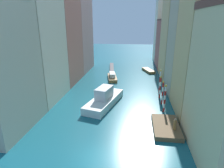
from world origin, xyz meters
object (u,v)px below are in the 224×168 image
mooring_pole_3 (160,81)px  motorboat_1 (112,77)px  mooring_pole_2 (160,87)px  vaporetto_white (104,99)px  waterfront_dock (166,127)px  motorboat_0 (148,71)px  mooring_pole_1 (163,93)px  person_on_dock (175,124)px  gondola_black (112,67)px  mooring_pole_0 (165,98)px

mooring_pole_3 → motorboat_1: (-9.93, 7.90, -1.75)m
mooring_pole_2 → vaporetto_white: size_ratio=0.40×
mooring_pole_3 → motorboat_1: size_ratio=0.71×
waterfront_dock → motorboat_0: size_ratio=0.99×
waterfront_dock → mooring_pole_1: 7.87m
waterfront_dock → person_on_dock: bearing=-51.4°
mooring_pole_1 → motorboat_0: 21.41m
gondola_black → motorboat_0: size_ratio=1.83×
mooring_pole_3 → gondola_black: (-11.48, 18.78, -2.07)m
mooring_pole_0 → mooring_pole_1: (0.04, 2.80, -0.16)m
mooring_pole_3 → motorboat_0: 16.38m
person_on_dock → mooring_pole_1: size_ratio=0.38×
mooring_pole_0 → motorboat_1: bearing=121.8°
mooring_pole_3 → mooring_pole_1: bearing=-91.2°
mooring_pole_0 → gondola_black: 29.05m
vaporetto_white → gondola_black: vaporetto_white is taller
person_on_dock → motorboat_1: size_ratio=0.23×
mooring_pole_0 → motorboat_1: (-9.79, 15.80, -1.60)m
person_on_dock → mooring_pole_0: 5.97m
mooring_pole_0 → mooring_pole_2: size_ratio=1.05×
mooring_pole_3 → vaporetto_white: size_ratio=0.45×
person_on_dock → mooring_pole_0: mooring_pole_0 is taller
waterfront_dock → person_on_dock: person_on_dock is taller
waterfront_dock → mooring_pole_3: 12.94m
mooring_pole_3 → gondola_black: mooring_pole_3 is taller
waterfront_dock → mooring_pole_1: mooring_pole_1 is taller
mooring_pole_2 → vaporetto_white: mooring_pole_2 is taller
motorboat_1 → vaporetto_white: bearing=-87.9°
mooring_pole_1 → motorboat_0: (-1.03, 21.31, -1.70)m
mooring_pole_1 → motorboat_1: mooring_pole_1 is taller
motorboat_0 → person_on_dock: bearing=-87.2°
person_on_dock → mooring_pole_3: (-0.34, 13.77, 1.08)m
mooring_pole_1 → vaporetto_white: size_ratio=0.39×
mooring_pole_0 → motorboat_1: mooring_pole_0 is taller
vaporetto_white → motorboat_1: 14.35m
mooring_pole_3 → gondola_black: bearing=121.5°
mooring_pole_0 → gondola_black: mooring_pole_0 is taller
gondola_black → motorboat_0: bearing=-13.9°
mooring_pole_2 → mooring_pole_3: (0.20, 2.50, 0.26)m
vaporetto_white → motorboat_1: (-0.53, 14.34, -0.37)m
mooring_pole_3 → gondola_black: size_ratio=0.43×
mooring_pole_3 → motorboat_0: bearing=94.0°
mooring_pole_3 → vaporetto_white: (-9.40, -6.43, -1.38)m
vaporetto_white → motorboat_1: vaporetto_white is taller
mooring_pole_0 → mooring_pole_3: 7.90m
vaporetto_white → mooring_pole_1: bearing=8.2°
mooring_pole_3 → vaporetto_white: 11.47m
mooring_pole_1 → motorboat_0: bearing=92.8°
mooring_pole_2 → gondola_black: mooring_pole_2 is taller
person_on_dock → vaporetto_white: 12.20m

